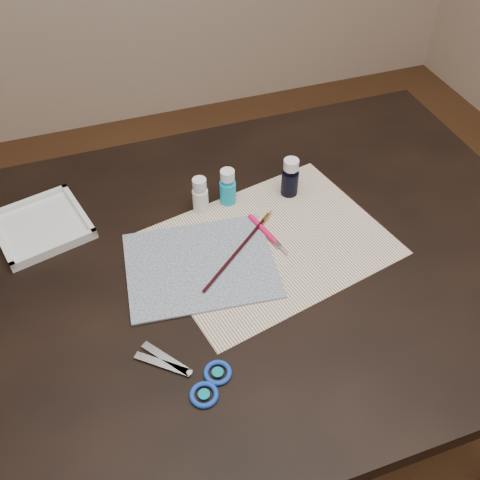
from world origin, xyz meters
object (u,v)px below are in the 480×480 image
object	(u,v)px
paint_bottle_white	(200,195)
paint_bottle_navy	(290,177)
paint_bottle_cyan	(228,187)
paper	(272,243)
canvas	(201,265)
scissors	(179,372)
palette_tray	(41,225)

from	to	relation	value
paint_bottle_white	paint_bottle_navy	size ratio (longest dim) A/B	0.90
paint_bottle_white	paint_bottle_navy	distance (m)	0.20
paint_bottle_cyan	paint_bottle_navy	world-z (taller)	paint_bottle_navy
paper	paint_bottle_white	bearing A→B (deg)	126.32
canvas	paint_bottle_white	bearing A→B (deg)	73.39
paint_bottle_cyan	scissors	world-z (taller)	paint_bottle_cyan
canvas	palette_tray	world-z (taller)	palette_tray
paper	paint_bottle_white	distance (m)	0.18
paint_bottle_white	paint_bottle_navy	bearing A→B (deg)	-3.88
paper	paint_bottle_navy	distance (m)	0.17
canvas	paint_bottle_navy	distance (m)	0.29
paint_bottle_cyan	paint_bottle_navy	bearing A→B (deg)	-7.15
paint_bottle_cyan	scissors	size ratio (longest dim) A/B	0.47
canvas	paint_bottle_cyan	world-z (taller)	paint_bottle_cyan
paper	paint_bottle_navy	world-z (taller)	paint_bottle_navy
paper	paint_bottle_cyan	world-z (taller)	paint_bottle_cyan
paper	paint_bottle_cyan	distance (m)	0.16
palette_tray	paint_bottle_cyan	bearing A→B (deg)	-6.62
paint_bottle_white	paint_bottle_cyan	distance (m)	0.06
paint_bottle_cyan	palette_tray	world-z (taller)	paint_bottle_cyan
canvas	paint_bottle_cyan	bearing A→B (deg)	55.90
paper	palette_tray	size ratio (longest dim) A/B	2.55
palette_tray	paint_bottle_navy	bearing A→B (deg)	-6.75
paint_bottle_navy	palette_tray	bearing A→B (deg)	173.25
paint_bottle_white	scissors	size ratio (longest dim) A/B	0.45
paper	paint_bottle_cyan	xyz separation A→B (m)	(-0.04, 0.15, 0.04)
canvas	palette_tray	size ratio (longest dim) A/B	1.62
canvas	scissors	distance (m)	0.24
paint_bottle_cyan	palette_tray	size ratio (longest dim) A/B	0.49
paint_bottle_white	scissors	distance (m)	0.40
paint_bottle_white	canvas	bearing A→B (deg)	-106.61
paint_bottle_cyan	paint_bottle_navy	distance (m)	0.14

